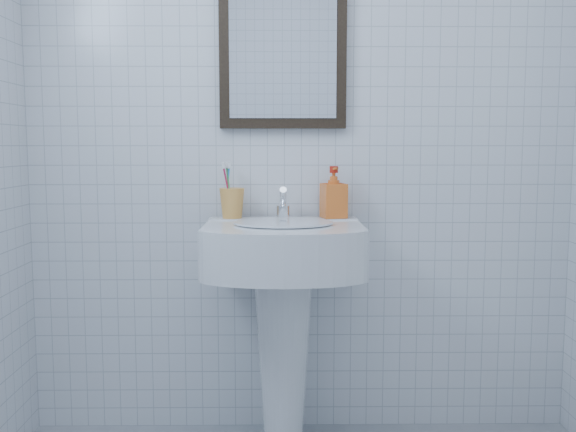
{
  "coord_description": "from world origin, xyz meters",
  "views": [
    {
      "loc": [
        -0.09,
        -1.39,
        1.17
      ],
      "look_at": [
        -0.06,
        0.86,
        0.92
      ],
      "focal_mm": 40.0,
      "sensor_mm": 36.0,
      "label": 1
    }
  ],
  "objects": [
    {
      "name": "wall_back",
      "position": [
        0.0,
        1.2,
        1.25
      ],
      "size": [
        2.2,
        0.02,
        2.5
      ],
      "primitive_type": "cube",
      "color": "silver",
      "rests_on": "ground"
    },
    {
      "name": "toothbrush_cup",
      "position": [
        -0.28,
        1.11,
        0.95
      ],
      "size": [
        0.12,
        0.12,
        0.12
      ],
      "primitive_type": null,
      "rotation": [
        0.0,
        0.0,
        -0.23
      ],
      "color": "gold",
      "rests_on": "washbasin"
    },
    {
      "name": "faucet",
      "position": [
        -0.07,
        1.09,
        0.94
      ],
      "size": [
        0.05,
        0.11,
        0.13
      ],
      "color": "silver",
      "rests_on": "washbasin"
    },
    {
      "name": "soap_dispenser",
      "position": [
        0.12,
        1.12,
        0.99
      ],
      "size": [
        0.11,
        0.11,
        0.2
      ],
      "primitive_type": "imported",
      "rotation": [
        0.0,
        0.0,
        0.23
      ],
      "color": "#E65316",
      "rests_on": "washbasin"
    },
    {
      "name": "washbasin",
      "position": [
        -0.07,
        0.99,
        0.6
      ],
      "size": [
        0.58,
        0.43,
        0.9
      ],
      "color": "silver",
      "rests_on": "ground"
    },
    {
      "name": "wall_mirror",
      "position": [
        -0.07,
        1.18,
        1.55
      ],
      "size": [
        0.5,
        0.04,
        0.62
      ],
      "color": "black",
      "rests_on": "wall_back"
    }
  ]
}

